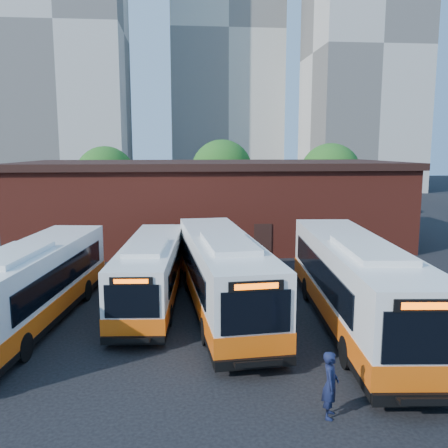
{
  "coord_description": "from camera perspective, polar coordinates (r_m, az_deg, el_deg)",
  "views": [
    {
      "loc": [
        -2.45,
        -16.95,
        7.36
      ],
      "look_at": [
        -0.44,
        5.01,
        3.86
      ],
      "focal_mm": 38.0,
      "sensor_mm": 36.0,
      "label": 1
    }
  ],
  "objects": [
    {
      "name": "ground",
      "position": [
        18.64,
        2.84,
        -14.24
      ],
      "size": [
        220.0,
        220.0,
        0.0
      ],
      "primitive_type": "plane",
      "color": "black"
    },
    {
      "name": "bus_west",
      "position": [
        21.54,
        -22.25,
        -7.22
      ],
      "size": [
        4.19,
        12.98,
        3.49
      ],
      "rotation": [
        0.0,
        0.0,
        -0.13
      ],
      "color": "white",
      "rests_on": "ground"
    },
    {
      "name": "bus_midwest",
      "position": [
        23.09,
        -8.74,
        -5.97
      ],
      "size": [
        3.12,
        11.65,
        3.14
      ],
      "rotation": [
        0.0,
        0.0,
        -0.07
      ],
      "color": "white",
      "rests_on": "ground"
    },
    {
      "name": "bus_mideast",
      "position": [
        21.57,
        -0.18,
        -6.34
      ],
      "size": [
        3.78,
        13.45,
        3.62
      ],
      "rotation": [
        0.0,
        0.0,
        0.08
      ],
      "color": "white",
      "rests_on": "ground"
    },
    {
      "name": "bus_east",
      "position": [
        20.44,
        15.55,
        -7.33
      ],
      "size": [
        3.96,
        14.06,
        3.78
      ],
      "rotation": [
        0.0,
        0.0,
        -0.08
      ],
      "color": "white",
      "rests_on": "ground"
    },
    {
      "name": "transit_worker",
      "position": [
        14.06,
        12.68,
        -18.33
      ],
      "size": [
        0.66,
        0.81,
        1.9
      ],
      "primitive_type": "imported",
      "rotation": [
        0.0,
        0.0,
        1.22
      ],
      "color": "#121734",
      "rests_on": "ground"
    },
    {
      "name": "depot_building",
      "position": [
        37.25,
        -1.44,
        2.7
      ],
      "size": [
        28.6,
        12.6,
        6.4
      ],
      "color": "maroon",
      "rests_on": "ground"
    },
    {
      "name": "tree_west",
      "position": [
        49.6,
        -14.06,
        5.62
      ],
      "size": [
        6.0,
        6.0,
        7.65
      ],
      "color": "#382314",
      "rests_on": "ground"
    },
    {
      "name": "tree_mid",
      "position": [
        51.19,
        -0.25,
        6.47
      ],
      "size": [
        6.56,
        6.56,
        8.36
      ],
      "color": "#382314",
      "rests_on": "ground"
    },
    {
      "name": "tree_east",
      "position": [
        50.44,
        12.67,
        5.93
      ],
      "size": [
        6.24,
        6.24,
        7.96
      ],
      "color": "#382314",
      "rests_on": "ground"
    },
    {
      "name": "tower_left",
      "position": [
        93.34,
        -18.49,
        21.26
      ],
      "size": [
        20.0,
        18.0,
        56.2
      ],
      "color": "beige",
      "rests_on": "ground"
    },
    {
      "name": "tower_center",
      "position": [
        105.9,
        0.0,
        21.56
      ],
      "size": [
        22.0,
        20.0,
        61.2
      ],
      "color": "beige",
      "rests_on": "ground"
    },
    {
      "name": "tower_right",
      "position": [
        92.51,
        16.33,
        19.25
      ],
      "size": [
        18.0,
        18.0,
        49.2
      ],
      "color": "beige",
      "rests_on": "ground"
    }
  ]
}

